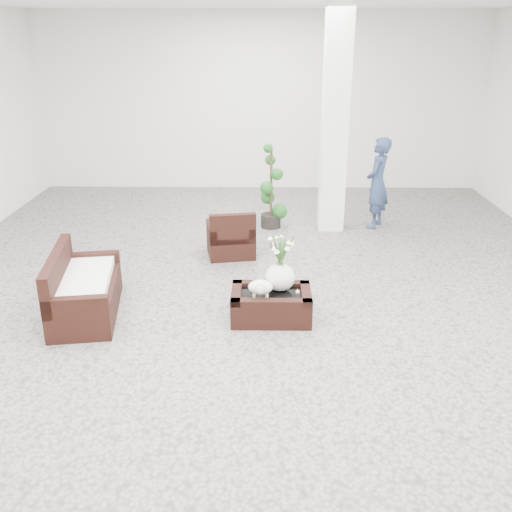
{
  "coord_description": "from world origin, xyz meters",
  "views": [
    {
      "loc": [
        0.09,
        -6.3,
        3.06
      ],
      "look_at": [
        0.0,
        -0.1,
        0.62
      ],
      "focal_mm": 39.87,
      "sensor_mm": 36.0,
      "label": 1
    }
  ],
  "objects_px": {
    "coffee_table": "(271,306)",
    "loveseat": "(85,284)",
    "armchair": "(231,232)",
    "topiary": "(271,187)"
  },
  "relations": [
    {
      "from": "loveseat",
      "to": "coffee_table",
      "type": "bearing_deg",
      "value": -101.21
    },
    {
      "from": "coffee_table",
      "to": "loveseat",
      "type": "height_order",
      "value": "loveseat"
    },
    {
      "from": "coffee_table",
      "to": "topiary",
      "type": "xyz_separation_m",
      "value": [
        0.03,
        3.3,
        0.54
      ]
    },
    {
      "from": "armchair",
      "to": "coffee_table",
      "type": "bearing_deg",
      "value": 95.35
    },
    {
      "from": "armchair",
      "to": "topiary",
      "type": "xyz_separation_m",
      "value": [
        0.6,
        1.29,
        0.34
      ]
    },
    {
      "from": "coffee_table",
      "to": "topiary",
      "type": "height_order",
      "value": "topiary"
    },
    {
      "from": "coffee_table",
      "to": "armchair",
      "type": "height_order",
      "value": "armchair"
    },
    {
      "from": "armchair",
      "to": "loveseat",
      "type": "height_order",
      "value": "loveseat"
    },
    {
      "from": "coffee_table",
      "to": "loveseat",
      "type": "distance_m",
      "value": 2.16
    },
    {
      "from": "coffee_table",
      "to": "loveseat",
      "type": "bearing_deg",
      "value": 177.51
    }
  ]
}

